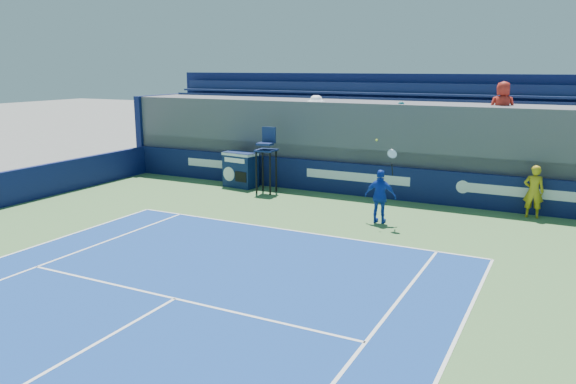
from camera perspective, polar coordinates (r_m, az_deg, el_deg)
The scene contains 6 objects.
ball_person at distance 19.19m, azimuth 23.68°, elevation 0.05°, with size 0.61×0.40×1.68m, color gold.
back_hoarding at distance 20.84m, azimuth 7.04°, elevation 1.25°, with size 20.40×0.21×1.20m.
match_clock at distance 22.24m, azimuth -4.86°, elevation 2.38°, with size 1.40×0.89×1.40m.
umpire_chair at distance 21.00m, azimuth -2.19°, elevation 3.99°, with size 0.75×0.75×2.48m.
tennis_player at distance 17.21m, azimuth 9.38°, elevation -0.43°, with size 0.99×0.46×2.57m.
stadium_seating at distance 22.55m, azimuth 8.98°, elevation 5.23°, with size 21.00×4.05×4.40m.
Camera 1 is at (6.97, -2.12, 4.67)m, focal length 35.00 mm.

